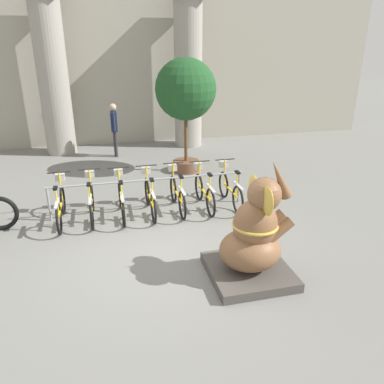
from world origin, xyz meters
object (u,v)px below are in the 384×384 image
at_px(bicycle_2, 121,199).
at_px(bicycle_3, 150,196).
at_px(bicycle_0, 61,205).
at_px(bicycle_4, 177,193).
at_px(bicycle_1, 91,201).
at_px(potted_tree, 186,92).
at_px(elephant_statue, 254,239).
at_px(bicycle_5, 204,191).
at_px(person_pedestrian, 114,125).
at_px(bicycle_6, 230,189).

relative_size(bicycle_2, bicycle_3, 1.00).
xyz_separation_m(bicycle_0, bicycle_4, (2.53, 0.07, 0.00)).
xyz_separation_m(bicycle_1, potted_tree, (2.72, 2.71, 1.90)).
relative_size(bicycle_1, bicycle_4, 1.00).
bearing_deg(elephant_statue, bicycle_0, 138.47).
xyz_separation_m(bicycle_5, elephant_statue, (0.02, -2.87, 0.27)).
relative_size(bicycle_1, bicycle_2, 1.00).
relative_size(bicycle_4, bicycle_5, 1.00).
bearing_deg(person_pedestrian, bicycle_3, -84.17).
height_order(bicycle_0, bicycle_1, same).
relative_size(elephant_statue, person_pedestrian, 1.12).
relative_size(bicycle_1, bicycle_3, 1.00).
xyz_separation_m(bicycle_2, elephant_statue, (1.91, -2.83, 0.27)).
bearing_deg(bicycle_4, bicycle_1, -179.61).
bearing_deg(bicycle_0, potted_tree, 39.62).
relative_size(bicycle_0, bicycle_2, 1.00).
height_order(bicycle_1, bicycle_5, same).
xyz_separation_m(bicycle_4, potted_tree, (0.83, 2.70, 1.90)).
xyz_separation_m(bicycle_2, bicycle_4, (1.26, 0.05, 0.00)).
bearing_deg(bicycle_3, bicycle_4, 3.86).
bearing_deg(potted_tree, bicycle_0, -140.38).
bearing_deg(bicycle_1, bicycle_4, 0.39).
distance_m(elephant_statue, potted_tree, 5.82).
bearing_deg(bicycle_1, bicycle_6, 0.06).
xyz_separation_m(bicycle_0, person_pedestrian, (1.40, 4.88, 0.67)).
xyz_separation_m(bicycle_5, bicycle_6, (0.63, 0.01, 0.00)).
xyz_separation_m(bicycle_6, elephant_statue, (-0.61, -2.88, 0.27)).
relative_size(bicycle_4, person_pedestrian, 0.94).
relative_size(bicycle_4, potted_tree, 0.51).
height_order(bicycle_5, potted_tree, potted_tree).
bearing_deg(bicycle_3, bicycle_2, -179.07).
relative_size(bicycle_3, person_pedestrian, 0.94).
height_order(bicycle_3, person_pedestrian, person_pedestrian).
xyz_separation_m(bicycle_2, potted_tree, (2.09, 2.75, 1.90)).
height_order(bicycle_0, bicycle_4, same).
height_order(bicycle_2, potted_tree, potted_tree).
bearing_deg(potted_tree, elephant_statue, -91.82).
distance_m(bicycle_6, person_pedestrian, 5.42).
bearing_deg(bicycle_5, person_pedestrian, 110.04).
bearing_deg(bicycle_5, bicycle_1, 179.94).
distance_m(bicycle_2, bicycle_6, 2.53).
bearing_deg(bicycle_6, bicycle_1, -179.94).
height_order(bicycle_0, bicycle_2, same).
bearing_deg(bicycle_2, bicycle_0, -179.01).
bearing_deg(bicycle_6, bicycle_0, -179.02).
height_order(bicycle_5, elephant_statue, elephant_statue).
distance_m(bicycle_2, bicycle_4, 1.26).
relative_size(bicycle_1, person_pedestrian, 0.94).
distance_m(bicycle_4, bicycle_5, 0.63).
height_order(person_pedestrian, potted_tree, potted_tree).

